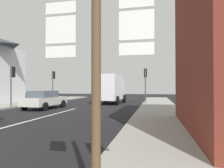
# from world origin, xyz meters

# --- Properties ---
(ground_plane) EXTENTS (80.00, 80.00, 0.00)m
(ground_plane) POSITION_xyz_m (0.00, 10.00, 0.00)
(ground_plane) COLOR black
(sidewalk_right) EXTENTS (3.09, 44.00, 0.14)m
(sidewalk_right) POSITION_xyz_m (6.67, 8.00, 0.07)
(sidewalk_right) COLOR gray
(sidewalk_right) RESTS_ON ground
(lane_centre_stripe) EXTENTS (0.16, 12.00, 0.01)m
(lane_centre_stripe) POSITION_xyz_m (0.00, 6.00, 0.01)
(lane_centre_stripe) COLOR silver
(lane_centre_stripe) RESTS_ON ground
(sedan_far) EXTENTS (2.15, 4.29, 1.47)m
(sedan_far) POSITION_xyz_m (-2.40, 11.40, 0.76)
(sedan_far) COLOR beige
(sedan_far) RESTS_ON ground
(delivery_truck) EXTENTS (2.73, 5.12, 3.05)m
(delivery_truck) POSITION_xyz_m (1.70, 17.63, 1.65)
(delivery_truck) COLOR silver
(delivery_truck) RESTS_ON ground
(route_sign_post) EXTENTS (1.66, 0.14, 3.20)m
(route_sign_post) POSITION_xyz_m (5.54, -0.78, 1.91)
(route_sign_post) COLOR brown
(route_sign_post) RESTS_ON ground
(traffic_light_far_left) EXTENTS (0.30, 0.49, 3.65)m
(traffic_light_far_left) POSITION_xyz_m (-5.42, 18.48, 2.71)
(traffic_light_far_left) COLOR #47474C
(traffic_light_far_left) RESTS_ON ground
(traffic_light_near_left) EXTENTS (0.30, 0.49, 3.50)m
(traffic_light_near_left) POSITION_xyz_m (-5.42, 11.42, 2.59)
(traffic_light_near_left) COLOR #47474C
(traffic_light_near_left) RESTS_ON ground
(traffic_light_far_right) EXTENTS (0.30, 0.49, 3.68)m
(traffic_light_far_right) POSITION_xyz_m (5.42, 17.42, 2.72)
(traffic_light_far_right) COLOR #47474C
(traffic_light_far_right) RESTS_ON ground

